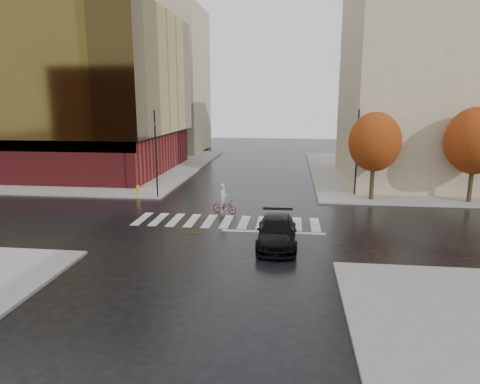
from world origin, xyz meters
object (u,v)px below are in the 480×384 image
object	(u,v)px
traffic_light_nw	(156,149)
traffic_light_ne	(357,147)
cyclist	(224,203)
fire_hydrant	(138,190)
sedan	(277,232)

from	to	relation	value
traffic_light_nw	traffic_light_ne	bearing A→B (deg)	104.86
cyclist	traffic_light_nw	size ratio (longest dim) A/B	0.31
cyclist	fire_hydrant	world-z (taller)	cyclist
traffic_light_nw	fire_hydrant	distance (m)	3.65
fire_hydrant	traffic_light_ne	bearing A→B (deg)	8.39
sedan	traffic_light_nw	distance (m)	14.08
sedan	traffic_light_ne	distance (m)	14.12
sedan	fire_hydrant	bearing A→B (deg)	137.22
sedan	cyclist	size ratio (longest dim) A/B	2.47
cyclist	traffic_light_ne	distance (m)	11.91
fire_hydrant	sedan	bearing A→B (deg)	-41.72
sedan	traffic_light_nw	world-z (taller)	traffic_light_nw
cyclist	fire_hydrant	xyz separation A→B (m)	(-7.49, 4.00, -0.10)
traffic_light_ne	fire_hydrant	distance (m)	17.45
traffic_light_ne	sedan	bearing A→B (deg)	50.70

